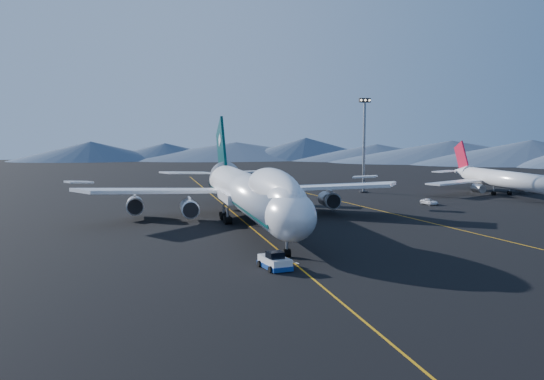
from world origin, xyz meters
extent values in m
plane|color=black|center=(0.00, 0.00, 0.00)|extent=(500.00, 500.00, 0.00)
cube|color=#CB870B|center=(0.00, 0.00, 0.01)|extent=(0.25, 220.00, 0.01)
cube|color=#CB870B|center=(30.00, 10.00, 0.01)|extent=(28.08, 198.09, 0.01)
cone|color=#45556B|center=(-40.81, 231.43, 6.00)|extent=(100.00, 100.00, 12.00)
cone|color=#45556B|center=(36.76, 232.11, 6.00)|extent=(100.00, 100.00, 12.00)
cone|color=#45556B|center=(110.33, 207.49, 6.00)|extent=(100.00, 100.00, 12.00)
cone|color=#45556B|center=(171.87, 160.27, 6.00)|extent=(100.00, 100.00, 12.00)
cylinder|color=silver|center=(0.00, 0.00, 5.60)|extent=(6.50, 56.00, 6.50)
ellipsoid|color=silver|center=(0.00, -28.00, 5.60)|extent=(6.50, 10.40, 6.50)
ellipsoid|color=silver|center=(0.00, -18.50, 8.10)|extent=(5.13, 25.16, 5.85)
cube|color=black|center=(0.00, -30.00, 6.80)|extent=(3.60, 1.61, 1.29)
cone|color=silver|center=(0.00, 33.00, 6.40)|extent=(6.50, 12.00, 6.50)
cube|color=#033030|center=(0.00, 1.00, 4.70)|extent=(6.24, 60.00, 1.10)
cube|color=silver|center=(0.00, 5.50, 4.50)|extent=(7.50, 13.00, 1.60)
cube|color=silver|center=(-14.50, 11.50, 5.20)|extent=(30.62, 23.28, 2.83)
cube|color=silver|center=(14.50, 11.50, 5.20)|extent=(30.62, 23.28, 2.83)
cylinder|color=slate|center=(-9.50, 7.50, 2.40)|extent=(2.90, 5.50, 2.90)
cylinder|color=slate|center=(-19.00, 14.00, 2.40)|extent=(2.90, 5.50, 2.90)
cylinder|color=slate|center=(9.50, 7.50, 2.40)|extent=(2.90, 5.50, 2.90)
cylinder|color=slate|center=(19.00, 14.00, 2.40)|extent=(2.90, 5.50, 2.90)
cube|color=#033030|center=(0.00, 32.00, 11.40)|extent=(0.55, 14.11, 15.94)
cube|color=silver|center=(-7.50, 34.50, 6.80)|extent=(12.39, 9.47, 0.98)
cube|color=silver|center=(7.50, 34.50, 6.80)|extent=(12.39, 9.47, 0.98)
cylinder|color=black|center=(0.00, -26.50, 0.55)|extent=(0.90, 1.10, 1.10)
cube|color=silver|center=(-3.00, -32.49, 0.83)|extent=(3.30, 5.22, 1.21)
cube|color=navy|center=(-3.00, -32.49, 0.39)|extent=(3.45, 5.45, 0.55)
cube|color=black|center=(-3.00, -32.49, 1.71)|extent=(2.07, 2.07, 0.99)
cylinder|color=silver|center=(71.00, 31.01, 4.05)|extent=(4.27, 35.99, 4.27)
cone|color=silver|center=(71.00, 52.38, 4.50)|extent=(4.27, 7.87, 4.27)
cube|color=silver|center=(59.75, 36.64, 3.15)|extent=(18.89, 12.75, 0.39)
cube|color=silver|center=(82.25, 36.64, 3.15)|extent=(18.89, 12.75, 0.39)
cylinder|color=slate|center=(64.81, 33.82, 1.80)|extent=(2.14, 3.94, 2.14)
cylinder|color=slate|center=(77.19, 33.82, 1.80)|extent=(2.14, 3.94, 2.14)
cube|color=#B4102B|center=(71.00, 52.94, 8.77)|extent=(0.39, 7.67, 9.06)
imported|color=white|center=(44.12, 19.69, 0.62)|extent=(2.76, 4.74, 1.24)
cylinder|color=black|center=(39.49, 47.07, 0.19)|extent=(2.27, 2.27, 0.38)
cylinder|color=slate|center=(39.49, 47.07, 11.82)|extent=(0.66, 0.66, 23.64)
cube|color=black|center=(39.49, 47.07, 23.93)|extent=(3.03, 0.76, 1.13)
camera|label=1|loc=(-19.11, -101.22, 16.52)|focal=40.00mm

